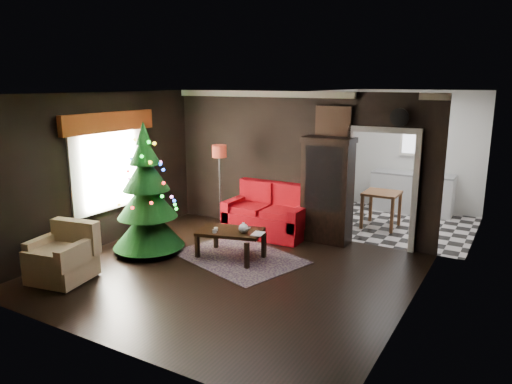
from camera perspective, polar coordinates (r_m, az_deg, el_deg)
The scene contains 26 objects.
floor at distance 7.71m, azimuth -3.39°, elevation -9.68°, with size 5.50×5.50×0.00m, color black.
ceiling at distance 7.11m, azimuth -3.70°, elevation 11.61°, with size 5.50×5.50×0.00m, color white.
wall_back at distance 9.43m, azimuth 4.87°, elevation 3.38°, with size 5.50×5.50×0.00m, color black.
wall_front at distance 5.45m, azimuth -18.23°, elevation -4.44°, with size 5.50×5.50×0.00m, color black.
wall_left at distance 9.07m, azimuth -18.22°, elevation 2.39°, with size 5.50×5.50×0.00m, color black.
wall_right at distance 6.24m, azimuth 18.05°, elevation -2.23°, with size 5.50×5.50×0.00m, color black.
doorway at distance 8.92m, azimuth 14.75°, elevation 0.15°, with size 1.10×0.10×2.10m, color white, non-canonical shape.
left_window at distance 9.16m, azimuth -17.14°, elevation 2.88°, with size 0.05×1.60×1.40m, color white.
valance at distance 9.00m, azimuth -17.14°, elevation 7.99°, with size 0.12×2.10×0.35m, color maroon.
kitchen_floor at distance 10.60m, azimuth 16.60°, elevation -3.81°, with size 3.00×3.00×0.00m, color silver.
kitchen_window at distance 11.66m, azimuth 18.85°, elevation 6.08°, with size 0.70×0.06×0.70m, color white.
rug at distance 8.35m, azimuth -2.04°, elevation -7.79°, with size 2.10×1.52×0.01m, color #32262D.
loveseat at distance 9.41m, azimuth 1.39°, elevation -2.21°, with size 1.70×0.90×1.00m, color maroon, non-canonical shape.
curio_cabinet at distance 9.02m, azimuth 8.51°, elevation -0.07°, with size 0.90×0.45×1.90m, color black, non-canonical shape.
floor_lamp at distance 9.66m, azimuth -4.33°, elevation 0.19°, with size 0.31×0.31×1.85m, color #272525, non-canonical shape.
christmas_tree at distance 8.53m, azimuth -12.93°, elevation -0.32°, with size 1.25×1.25×2.39m, color black, non-canonical shape.
armchair at distance 7.83m, azimuth -22.31°, elevation -6.72°, with size 0.84×0.84×0.86m, color beige, non-canonical shape.
coffee_table at distance 8.26m, azimuth -3.07°, elevation -6.20°, with size 1.09×0.65×0.49m, color #361D12, non-canonical shape.
teapot at distance 8.00m, azimuth -1.51°, elevation -4.32°, with size 0.19×0.19×0.18m, color silver, non-canonical shape.
cup_a at distance 8.17m, azimuth -4.81°, elevation -4.43°, with size 0.06×0.06×0.05m, color white.
cup_b at distance 8.05m, azimuth -4.99°, elevation -4.69°, with size 0.07×0.07×0.06m, color silver.
book at distance 7.94m, azimuth -0.40°, elevation -4.15°, with size 0.19×0.02×0.25m, color gray.
wall_clock at distance 8.62m, azimuth 16.79°, elevation 8.55°, with size 0.32×0.32×0.06m, color silver.
painting at distance 8.99m, azimuth 9.23°, elevation 8.26°, with size 0.62×0.05×0.52m, color #A0794B.
kitchen_counter at distance 11.62m, azimuth 18.15°, elevation -0.16°, with size 1.80×0.60×0.90m, color silver.
kitchen_table at distance 10.28m, azimuth 14.72°, elevation -2.03°, with size 0.70×0.70×0.75m, color brown, non-canonical shape.
Camera 1 is at (3.93, -5.92, 2.98)m, focal length 33.45 mm.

